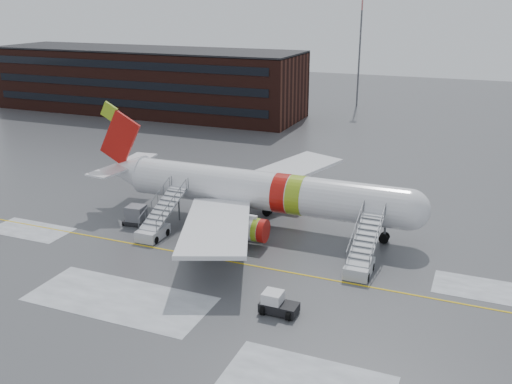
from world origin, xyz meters
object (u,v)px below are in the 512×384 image
at_px(airliner, 255,190).
at_px(airstair_aft, 157,225).
at_px(uld_container, 136,216).
at_px(pushback_tug, 277,304).
at_px(airstair_fwd, 361,259).

bearing_deg(airliner, airstair_aft, -138.40).
bearing_deg(uld_container, pushback_tug, -29.24).
relative_size(airstair_aft, pushback_tug, 2.81).
bearing_deg(airstair_aft, pushback_tug, -29.99).
distance_m(airliner, pushback_tug, 17.65).
distance_m(airliner, uld_container, 12.09).
xyz_separation_m(airstair_fwd, airstair_aft, (-19.58, 0.00, 0.00)).
distance_m(airstair_fwd, pushback_tug, 9.83).
height_order(airliner, pushback_tug, airliner).
height_order(airliner, uld_container, airliner).
height_order(airstair_aft, pushback_tug, airstair_aft).
height_order(airstair_fwd, uld_container, airstair_fwd).
bearing_deg(uld_container, airstair_aft, -25.69).
relative_size(pushback_tug, uld_container, 1.09).
distance_m(airstair_aft, pushback_tug, 17.83).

